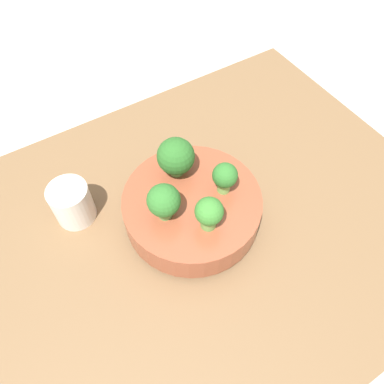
{
  "coord_description": "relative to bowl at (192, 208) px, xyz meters",
  "views": [
    {
      "loc": [
        0.22,
        0.3,
        0.67
      ],
      "look_at": [
        0.03,
        -0.01,
        0.14
      ],
      "focal_mm": 35.0,
      "sensor_mm": 36.0,
      "label": 1
    }
  ],
  "objects": [
    {
      "name": "ground_plane",
      "position": [
        -0.03,
        0.01,
        -0.08
      ],
      "size": [
        6.0,
        6.0,
        0.0
      ],
      "primitive_type": "plane",
      "color": "#ADA89E"
    },
    {
      "name": "cup",
      "position": [
        0.18,
        -0.13,
        -0.0
      ],
      "size": [
        0.07,
        0.07,
        0.08
      ],
      "color": "silver",
      "rests_on": "table"
    },
    {
      "name": "broccoli_floret_back",
      "position": [
        0.01,
        0.06,
        0.07
      ],
      "size": [
        0.05,
        0.05,
        0.07
      ],
      "color": "#6BA34C",
      "rests_on": "bowl"
    },
    {
      "name": "broccoli_floret_left",
      "position": [
        -0.06,
        0.01,
        0.07
      ],
      "size": [
        0.04,
        0.04,
        0.07
      ],
      "color": "#7AB256",
      "rests_on": "bowl"
    },
    {
      "name": "table",
      "position": [
        -0.03,
        0.01,
        -0.06
      ],
      "size": [
        0.92,
        0.74,
        0.04
      ],
      "color": "brown",
      "rests_on": "ground_plane"
    },
    {
      "name": "broccoli_floret_right",
      "position": [
        0.06,
        0.01,
        0.07
      ],
      "size": [
        0.06,
        0.06,
        0.07
      ],
      "color": "#609347",
      "rests_on": "bowl"
    },
    {
      "name": "broccoli_floret_front",
      "position": [
        -0.01,
        -0.07,
        0.08
      ],
      "size": [
        0.07,
        0.07,
        0.08
      ],
      "color": "#609347",
      "rests_on": "bowl"
    },
    {
      "name": "bowl",
      "position": [
        0.0,
        0.0,
        0.0
      ],
      "size": [
        0.25,
        0.25,
        0.07
      ],
      "color": "brown",
      "rests_on": "table"
    }
  ]
}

